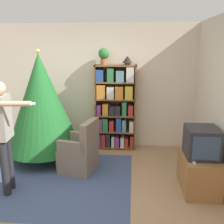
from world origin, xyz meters
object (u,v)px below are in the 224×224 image
Objects in this scene: television at (202,142)px; standing_person at (4,129)px; christmas_tree at (41,103)px; table_lamp at (127,60)px; bookshelf at (115,108)px; armchair at (80,153)px; potted_plant at (104,55)px.

television is 2.86m from standing_person.
standing_person is at bearing -95.50° from christmas_tree.
christmas_tree reaches higher than standing_person.
table_lamp is (1.57, 0.66, 0.76)m from christmas_tree.
television is 2.22m from table_lamp.
table_lamp is at bearing 2.03° from bookshelf.
table_lamp is at bearing 131.27° from standing_person.
bookshelf is 1.93× the size of armchair.
television is 2.53m from potted_plant.
standing_person is 8.32× the size of table_lamp.
christmas_tree is (-2.71, 0.88, 0.35)m from television.
television is at bearing 89.93° from armchair.
bookshelf is 8.86× the size of table_lamp.
armchair is at bearing 167.19° from television.
armchair is 2.80× the size of potted_plant.
potted_plant is at bearing 136.34° from television.
bookshelf is at bearing 135.53° from standing_person.
christmas_tree is 10.42× the size of table_lamp.
standing_person is 2.66m from table_lamp.
armchair is (-1.91, 0.43, -0.44)m from television.
christmas_tree is 1.54m from potted_plant.
armchair is at bearing -29.20° from christmas_tree.
table_lamp is at bearing 126.50° from television.
television reaches higher than armchair.
potted_plant reaches higher than table_lamp.
potted_plant is at bearing 177.85° from bookshelf.
potted_plant is at bearing 140.36° from standing_person.
table_lamp is at bearing 22.63° from christmas_tree.
television is at bearing 89.95° from standing_person.
potted_plant is (1.10, 0.66, 0.85)m from christmas_tree.
standing_person is (-1.45, -1.85, 0.11)m from bookshelf.
table_lamp is (0.24, 0.01, 0.99)m from bookshelf.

